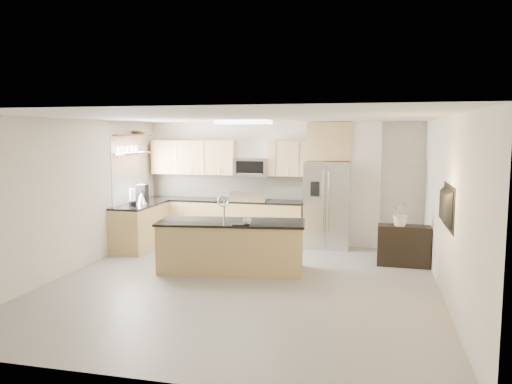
% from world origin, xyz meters
% --- Properties ---
extents(floor, '(6.50, 6.50, 0.00)m').
position_xyz_m(floor, '(0.00, 0.00, 0.00)').
color(floor, gray).
rests_on(floor, ground).
extents(ceiling, '(6.00, 6.50, 0.02)m').
position_xyz_m(ceiling, '(0.00, 0.00, 2.60)').
color(ceiling, silver).
rests_on(ceiling, wall_back).
extents(wall_back, '(6.00, 0.02, 2.60)m').
position_xyz_m(wall_back, '(0.00, 3.25, 1.30)').
color(wall_back, beige).
rests_on(wall_back, floor).
extents(wall_front, '(6.00, 0.02, 2.60)m').
position_xyz_m(wall_front, '(0.00, -3.25, 1.30)').
color(wall_front, beige).
rests_on(wall_front, floor).
extents(wall_left, '(0.02, 6.50, 2.60)m').
position_xyz_m(wall_left, '(-3.00, 0.00, 1.30)').
color(wall_left, beige).
rests_on(wall_left, floor).
extents(wall_right, '(0.02, 6.50, 2.60)m').
position_xyz_m(wall_right, '(3.00, 0.00, 1.30)').
color(wall_right, beige).
rests_on(wall_right, floor).
extents(back_counter, '(3.55, 0.66, 1.44)m').
position_xyz_m(back_counter, '(-1.23, 2.93, 0.47)').
color(back_counter, tan).
rests_on(back_counter, floor).
extents(left_counter, '(0.66, 1.50, 0.92)m').
position_xyz_m(left_counter, '(-2.67, 1.85, 0.46)').
color(left_counter, tan).
rests_on(left_counter, floor).
extents(range, '(0.76, 0.64, 1.14)m').
position_xyz_m(range, '(-0.60, 2.92, 0.47)').
color(range, black).
rests_on(range, floor).
extents(upper_cabinets, '(3.50, 0.33, 0.75)m').
position_xyz_m(upper_cabinets, '(-1.30, 3.09, 1.83)').
color(upper_cabinets, tan).
rests_on(upper_cabinets, wall_back).
extents(microwave, '(0.76, 0.40, 0.40)m').
position_xyz_m(microwave, '(-0.60, 3.04, 1.63)').
color(microwave, '#B5B5B7').
rests_on(microwave, upper_cabinets).
extents(refrigerator, '(0.92, 0.78, 1.78)m').
position_xyz_m(refrigerator, '(1.06, 2.87, 0.89)').
color(refrigerator, '#B5B5B7').
rests_on(refrigerator, floor).
extents(partition_column, '(0.60, 0.30, 2.60)m').
position_xyz_m(partition_column, '(1.82, 3.10, 1.30)').
color(partition_column, white).
rests_on(partition_column, floor).
extents(window, '(0.04, 1.15, 1.65)m').
position_xyz_m(window, '(-2.98, 1.85, 1.65)').
color(window, white).
rests_on(window, wall_left).
extents(shelf_lower, '(0.30, 1.20, 0.04)m').
position_xyz_m(shelf_lower, '(-2.85, 1.95, 1.95)').
color(shelf_lower, olive).
rests_on(shelf_lower, wall_left).
extents(shelf_upper, '(0.30, 1.20, 0.04)m').
position_xyz_m(shelf_upper, '(-2.85, 1.95, 2.32)').
color(shelf_upper, olive).
rests_on(shelf_upper, wall_left).
extents(ceiling_fixture, '(1.00, 0.50, 0.06)m').
position_xyz_m(ceiling_fixture, '(-0.40, 1.60, 2.56)').
color(ceiling_fixture, white).
rests_on(ceiling_fixture, ceiling).
extents(island, '(2.59, 1.22, 1.29)m').
position_xyz_m(island, '(-0.37, 0.65, 0.44)').
color(island, tan).
rests_on(island, floor).
extents(credenza, '(0.92, 0.40, 0.73)m').
position_xyz_m(credenza, '(2.53, 1.67, 0.36)').
color(credenza, black).
rests_on(credenza, floor).
extents(cup, '(0.15, 0.15, 0.11)m').
position_xyz_m(cup, '(-0.02, 0.40, 0.92)').
color(cup, white).
rests_on(cup, island).
extents(platter, '(0.34, 0.34, 0.02)m').
position_xyz_m(platter, '(-0.15, 0.40, 0.87)').
color(platter, black).
rests_on(platter, island).
extents(blender, '(0.15, 0.15, 0.34)m').
position_xyz_m(blender, '(-2.67, 1.55, 1.07)').
color(blender, black).
rests_on(blender, left_counter).
extents(kettle, '(0.22, 0.22, 0.27)m').
position_xyz_m(kettle, '(-2.62, 1.85, 1.04)').
color(kettle, '#B5B5B7').
rests_on(kettle, left_counter).
extents(coffee_maker, '(0.24, 0.27, 0.38)m').
position_xyz_m(coffee_maker, '(-2.69, 2.02, 1.10)').
color(coffee_maker, black).
rests_on(coffee_maker, left_counter).
extents(bowl, '(0.46, 0.46, 0.09)m').
position_xyz_m(bowl, '(-2.85, 2.22, 2.38)').
color(bowl, '#B5B5B7').
rests_on(bowl, shelf_upper).
extents(flower_vase, '(0.71, 0.66, 0.66)m').
position_xyz_m(flower_vase, '(2.47, 1.61, 1.06)').
color(flower_vase, beige).
rests_on(flower_vase, credenza).
extents(television, '(0.14, 1.08, 0.62)m').
position_xyz_m(television, '(2.91, -0.20, 1.35)').
color(television, black).
rests_on(television, wall_right).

